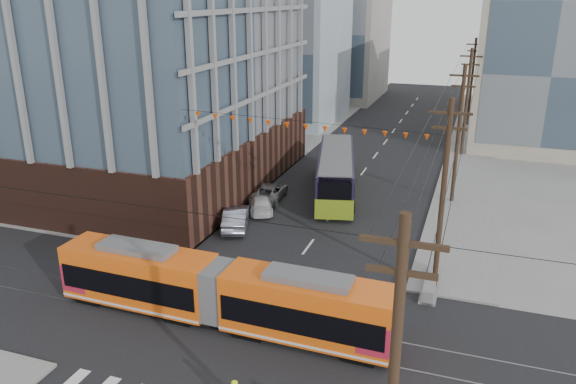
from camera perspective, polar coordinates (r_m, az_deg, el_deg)
name	(u,v)px	position (r m, az deg, el deg)	size (l,w,h in m)	color
ground	(216,372)	(26.57, -7.33, -17.68)	(160.00, 160.00, 0.00)	slate
office_building	(94,15)	(52.61, -19.09, 16.59)	(30.00, 25.00, 28.60)	#381E16
bg_bldg_nw_near	(271,51)	(76.05, -1.77, 14.14)	(18.00, 16.00, 18.00)	#8C99A5
bg_bldg_ne_near	(544,73)	(67.53, 24.60, 10.92)	(14.00, 14.00, 16.00)	gray
bg_bldg_nw_far	(332,34)	(94.08, 4.50, 15.71)	(16.00, 18.00, 20.00)	gray
bg_bldg_ne_far	(547,63)	(87.62, 24.84, 11.79)	(16.00, 16.00, 14.00)	#8C99A5
utility_pole_far	(472,83)	(75.53, 18.15, 10.50)	(0.30, 0.30, 11.00)	black
streetcar	(219,292)	(29.08, -7.04, -10.06)	(17.85, 2.51, 3.44)	#E75810
city_bus	(336,173)	(47.15, 4.88, 1.95)	(2.87, 13.24, 3.75)	black
parked_car_silver	(236,217)	(40.68, -5.32, -2.59)	(1.65, 4.72, 1.56)	#8C90A1
parked_car_white	(261,204)	(43.58, -2.80, -1.24)	(1.72, 4.23, 1.23)	silver
parked_car_grey	(270,192)	(46.10, -1.87, 0.03)	(2.23, 4.84, 1.34)	slate
jersey_barrier	(431,282)	(33.58, 14.30, -8.83)	(0.92, 4.10, 0.82)	slate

